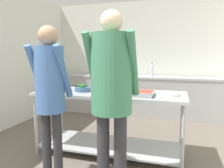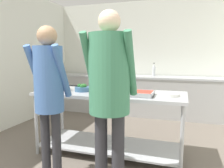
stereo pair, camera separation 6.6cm
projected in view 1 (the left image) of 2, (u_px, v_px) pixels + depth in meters
name	position (u px, v px, depth m)	size (l,w,h in m)	color
wall_rear	(136.00, 57.00, 5.36)	(4.16, 0.06, 2.65)	silver
back_counter	(132.00, 95.00, 5.13)	(4.00, 0.65, 0.90)	#A8A8A8
serving_counter	(110.00, 112.00, 3.00)	(2.01, 0.77, 0.87)	#ADAFB5
sauce_pan	(61.00, 87.00, 3.10)	(0.38, 0.24, 0.09)	#ADAFB5
broccoli_bowl	(83.00, 88.00, 3.03)	(0.22, 0.22, 0.11)	#3D668C
serving_tray_vegetables	(109.00, 89.00, 3.04)	(0.41, 0.28, 0.05)	#ADAFB5
serving_tray_roast	(138.00, 93.00, 2.73)	(0.39, 0.32, 0.05)	#ADAFB5
plate_stack	(168.00, 94.00, 2.71)	(0.27, 0.27, 0.04)	white
guest_serving_left	(50.00, 85.00, 2.32)	(0.40, 0.32, 1.68)	#2D2D33
guest_serving_right	(112.00, 84.00, 2.07)	(0.48, 0.39, 1.78)	#2D2D33
water_bottle	(152.00, 70.00, 4.98)	(0.07, 0.07, 0.30)	silver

